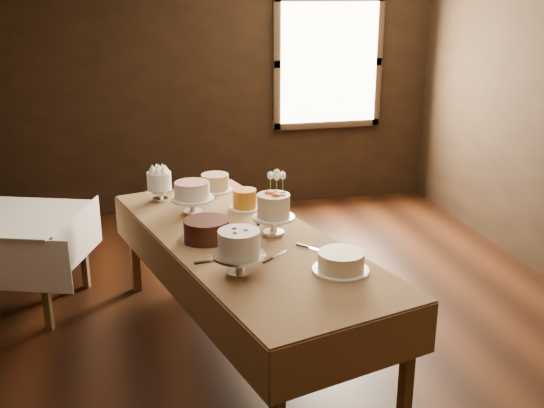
{
  "coord_description": "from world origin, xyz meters",
  "views": [
    {
      "loc": [
        -0.97,
        -3.9,
        2.36
      ],
      "look_at": [
        0.0,
        0.2,
        0.95
      ],
      "focal_mm": 42.15,
      "sensor_mm": 36.0,
      "label": 1
    }
  ],
  "objects": [
    {
      "name": "side_table",
      "position": [
        -1.81,
        0.97,
        0.66
      ],
      "size": [
        1.13,
        1.13,
        0.74
      ],
      "rotation": [
        0.0,
        0.0,
        -0.35
      ],
      "color": "#4B321A",
      "rests_on": "ground"
    },
    {
      "name": "cake_server_c",
      "position": [
        -0.39,
        0.21,
        0.81
      ],
      "size": [
        0.18,
        0.19,
        0.01
      ],
      "primitive_type": "cube",
      "rotation": [
        0.0,
        0.0,
        2.33
      ],
      "color": "silver",
      "rests_on": "display_table"
    },
    {
      "name": "cake_server_e",
      "position": [
        -0.45,
        -0.36,
        0.81
      ],
      "size": [
        0.24,
        0.06,
        0.01
      ],
      "primitive_type": "cube",
      "rotation": [
        0.0,
        0.0,
        0.13
      ],
      "color": "silver",
      "rests_on": "display_table"
    },
    {
      "name": "cake_speckled",
      "position": [
        -0.27,
        1.08,
        0.87
      ],
      "size": [
        0.32,
        0.32,
        0.13
      ],
      "color": "white",
      "rests_on": "display_table"
    },
    {
      "name": "cake_server_d",
      "position": [
        -0.07,
        0.35,
        0.81
      ],
      "size": [
        0.06,
        0.24,
        0.01
      ],
      "primitive_type": "cube",
      "rotation": [
        0.0,
        0.0,
        1.4
      ],
      "color": "silver",
      "rests_on": "display_table"
    },
    {
      "name": "cake_meringue",
      "position": [
        -0.73,
        0.91,
        0.91
      ],
      "size": [
        0.25,
        0.25,
        0.24
      ],
      "color": "silver",
      "rests_on": "display_table"
    },
    {
      "name": "wall_back",
      "position": [
        0.0,
        3.0,
        1.4
      ],
      "size": [
        5.0,
        0.02,
        2.8
      ],
      "primitive_type": "cube",
      "color": "black",
      "rests_on": "ground"
    },
    {
      "name": "cake_server_a",
      "position": [
        -0.09,
        -0.36,
        0.81
      ],
      "size": [
        0.2,
        0.17,
        0.01
      ],
      "primitive_type": "cube",
      "rotation": [
        0.0,
        0.0,
        0.7
      ],
      "color": "silver",
      "rests_on": "display_table"
    },
    {
      "name": "display_table",
      "position": [
        -0.24,
        -0.02,
        0.74
      ],
      "size": [
        1.65,
        2.77,
        0.81
      ],
      "rotation": [
        0.0,
        0.0,
        0.26
      ],
      "color": "#4B321A",
      "rests_on": "ground"
    },
    {
      "name": "cake_cream",
      "position": [
        0.21,
        -0.67,
        0.86
      ],
      "size": [
        0.33,
        0.33,
        0.12
      ],
      "color": "white",
      "rests_on": "display_table"
    },
    {
      "name": "cake_server_b",
      "position": [
        0.17,
        -0.34,
        0.81
      ],
      "size": [
        0.18,
        0.2,
        0.01
      ],
      "primitive_type": "cube",
      "rotation": [
        0.0,
        0.0,
        -0.84
      ],
      "color": "silver",
      "rests_on": "display_table"
    },
    {
      "name": "flower_bouquet",
      "position": [
        0.06,
        0.31,
        1.06
      ],
      "size": [
        0.14,
        0.14,
        0.2
      ],
      "primitive_type": null,
      "color": "white",
      "rests_on": "flower_vase"
    },
    {
      "name": "cake_swirl",
      "position": [
        -0.38,
        -0.58,
        0.93
      ],
      "size": [
        0.34,
        0.34,
        0.28
      ],
      "color": "silver",
      "rests_on": "display_table"
    },
    {
      "name": "cake_chocolate",
      "position": [
        -0.49,
        -0.0,
        0.87
      ],
      "size": [
        0.36,
        0.36,
        0.14
      ],
      "color": "silver",
      "rests_on": "display_table"
    },
    {
      "name": "cake_flowers",
      "position": [
        -0.04,
        0.01,
        0.93
      ],
      "size": [
        0.29,
        0.29,
        0.29
      ],
      "color": "white",
      "rests_on": "display_table"
    },
    {
      "name": "window",
      "position": [
        1.3,
        2.94,
        1.6
      ],
      "size": [
        1.1,
        0.05,
        1.3
      ],
      "primitive_type": "cube",
      "color": "#FFEABF",
      "rests_on": "wall_back"
    },
    {
      "name": "cake_caramel",
      "position": [
        -0.12,
        0.56,
        0.87
      ],
      "size": [
        0.25,
        0.25,
        0.15
      ],
      "color": "white",
      "rests_on": "display_table"
    },
    {
      "name": "flower_vase",
      "position": [
        0.06,
        0.31,
        0.87
      ],
      "size": [
        0.17,
        0.17,
        0.14
      ],
      "primitive_type": "imported",
      "rotation": [
        0.0,
        0.0,
        4.31
      ],
      "color": "#2D2823",
      "rests_on": "display_table"
    },
    {
      "name": "cake_lattice",
      "position": [
        -0.52,
        0.55,
        0.91
      ],
      "size": [
        0.35,
        0.35,
        0.24
      ],
      "color": "white",
      "rests_on": "display_table"
    },
    {
      "name": "floor",
      "position": [
        0.0,
        0.0,
        0.0
      ],
      "size": [
        5.0,
        6.0,
        0.01
      ],
      "primitive_type": "cube",
      "color": "black",
      "rests_on": "ground"
    }
  ]
}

